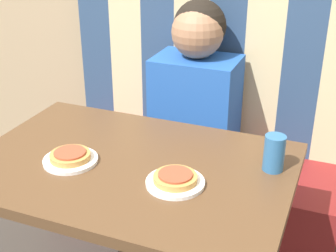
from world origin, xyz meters
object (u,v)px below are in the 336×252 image
Objects in this scene: plate_right at (175,183)px; pizza_left at (70,155)px; drinking_cup at (274,153)px; pizza_right at (175,178)px; plate_left at (71,160)px; person at (196,84)px.

pizza_left reaches higher than plate_right.
drinking_cup reaches higher than plate_right.
plate_right is at bearing -90.00° from pizza_right.
pizza_left is 0.36m from pizza_right.
pizza_left is at bearing 180.00° from pizza_right.
pizza_left is 1.00× the size of pizza_right.
pizza_left is (-0.36, 0.00, 0.02)m from plate_right.
plate_right is 0.36m from pizza_left.
plate_left is 0.36m from pizza_right.
plate_left is at bearing -104.03° from person.
plate_right is 0.02m from pizza_right.
plate_right is (0.18, -0.72, -0.04)m from person.
plate_right is at bearing 0.00° from plate_left.
drinking_cup is at bearing 17.64° from pizza_left.
drinking_cup is (0.25, 0.19, 0.03)m from pizza_right.
plate_left is 0.36m from plate_right.
person is at bearing 75.97° from pizza_left.
drinking_cup is (0.61, 0.19, 0.05)m from plate_left.
pizza_right reaches higher than plate_left.
drinking_cup is (0.25, 0.19, 0.05)m from plate_right.
person is at bearing 104.03° from plate_right.
plate_left is (-0.18, -0.72, -0.04)m from person.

